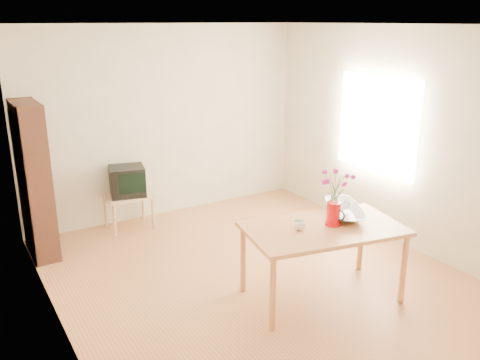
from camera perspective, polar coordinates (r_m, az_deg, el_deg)
room at (r=5.13m, az=1.99°, el=2.41°), size 4.50×4.50×4.50m
table at (r=4.97m, az=9.34°, el=-6.01°), size 1.63×1.12×0.75m
tv_stand at (r=6.81m, az=-12.40°, el=-2.21°), size 0.60×0.45×0.46m
bookshelf at (r=6.22m, az=-22.01°, el=-0.60°), size 0.28×0.70×1.80m
pitcher at (r=4.96m, az=10.43°, el=-3.83°), size 0.15×0.23×0.23m
flowers at (r=4.86m, az=10.64°, el=-0.52°), size 0.26×0.26×0.38m
mug at (r=4.83m, az=6.72°, el=-5.07°), size 0.12×0.12×0.09m
bowl at (r=5.21m, az=11.77°, el=-1.38°), size 0.67×0.67×0.46m
teacup_a at (r=5.20m, az=11.42°, el=-1.95°), size 0.10×0.10×0.06m
teacup_b at (r=5.27m, az=11.96°, el=-1.71°), size 0.07×0.07×0.07m
television at (r=6.74m, az=-12.59°, el=-0.04°), size 0.52×0.49×0.38m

